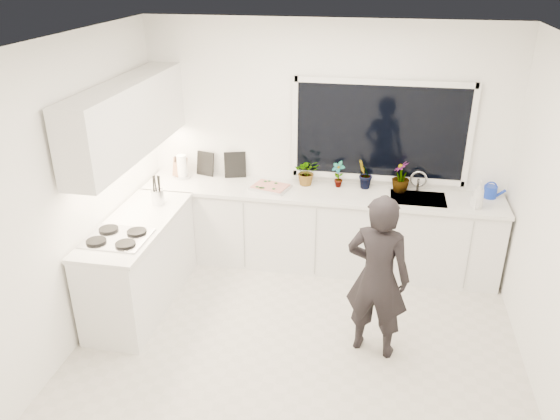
# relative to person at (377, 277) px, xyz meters

# --- Properties ---
(floor) EXTENTS (4.00, 3.50, 0.02)m
(floor) POSITION_rel_person_xyz_m (-0.67, -0.03, -0.77)
(floor) COLOR beige
(floor) RESTS_ON ground
(wall_back) EXTENTS (4.00, 0.02, 2.70)m
(wall_back) POSITION_rel_person_xyz_m (-0.67, 1.73, 0.59)
(wall_back) COLOR white
(wall_back) RESTS_ON ground
(wall_left) EXTENTS (0.02, 3.50, 2.70)m
(wall_left) POSITION_rel_person_xyz_m (-2.68, -0.03, 0.59)
(wall_left) COLOR white
(wall_left) RESTS_ON ground
(wall_right) EXTENTS (0.02, 3.50, 2.70)m
(wall_right) POSITION_rel_person_xyz_m (1.34, -0.03, 0.59)
(wall_right) COLOR white
(wall_right) RESTS_ON ground
(ceiling) EXTENTS (4.00, 3.50, 0.02)m
(ceiling) POSITION_rel_person_xyz_m (-0.67, -0.03, 1.95)
(ceiling) COLOR white
(ceiling) RESTS_ON wall_back
(window) EXTENTS (1.80, 0.02, 1.00)m
(window) POSITION_rel_person_xyz_m (-0.07, 1.70, 0.79)
(window) COLOR black
(window) RESTS_ON wall_back
(base_cabinets_back) EXTENTS (3.92, 0.58, 0.88)m
(base_cabinets_back) POSITION_rel_person_xyz_m (-0.67, 1.42, -0.32)
(base_cabinets_back) COLOR white
(base_cabinets_back) RESTS_ON floor
(base_cabinets_left) EXTENTS (0.58, 1.60, 0.88)m
(base_cabinets_left) POSITION_rel_person_xyz_m (-2.34, 0.32, -0.32)
(base_cabinets_left) COLOR white
(base_cabinets_left) RESTS_ON floor
(countertop_back) EXTENTS (3.94, 0.62, 0.04)m
(countertop_back) POSITION_rel_person_xyz_m (-0.67, 1.41, 0.14)
(countertop_back) COLOR silver
(countertop_back) RESTS_ON base_cabinets_back
(countertop_left) EXTENTS (0.62, 1.60, 0.04)m
(countertop_left) POSITION_rel_person_xyz_m (-2.34, 0.32, 0.14)
(countertop_left) COLOR silver
(countertop_left) RESTS_ON base_cabinets_left
(upper_cabinets) EXTENTS (0.34, 2.10, 0.70)m
(upper_cabinets) POSITION_rel_person_xyz_m (-2.46, 0.67, 1.09)
(upper_cabinets) COLOR white
(upper_cabinets) RESTS_ON wall_left
(sink) EXTENTS (0.58, 0.42, 0.14)m
(sink) POSITION_rel_person_xyz_m (0.38, 1.42, 0.11)
(sink) COLOR silver
(sink) RESTS_ON countertop_back
(faucet) EXTENTS (0.03, 0.03, 0.22)m
(faucet) POSITION_rel_person_xyz_m (0.38, 1.62, 0.27)
(faucet) COLOR silver
(faucet) RESTS_ON countertop_back
(stovetop) EXTENTS (0.56, 0.48, 0.03)m
(stovetop) POSITION_rel_person_xyz_m (-2.36, -0.03, 0.17)
(stovetop) COLOR black
(stovetop) RESTS_ON countertop_left
(person) EXTENTS (0.63, 0.48, 1.53)m
(person) POSITION_rel_person_xyz_m (0.00, 0.00, 0.00)
(person) COLOR black
(person) RESTS_ON floor
(pizza_tray) EXTENTS (0.47, 0.40, 0.03)m
(pizza_tray) POSITION_rel_person_xyz_m (-1.22, 1.39, 0.17)
(pizza_tray) COLOR silver
(pizza_tray) RESTS_ON countertop_back
(pizza) EXTENTS (0.43, 0.35, 0.01)m
(pizza) POSITION_rel_person_xyz_m (-1.22, 1.39, 0.19)
(pizza) COLOR #B22717
(pizza) RESTS_ON pizza_tray
(watering_can) EXTENTS (0.18, 0.18, 0.13)m
(watering_can) POSITION_rel_person_xyz_m (1.13, 1.58, 0.22)
(watering_can) COLOR #122FAC
(watering_can) RESTS_ON countertop_back
(paper_towel_roll) EXTENTS (0.12, 0.12, 0.26)m
(paper_towel_roll) POSITION_rel_person_xyz_m (-2.29, 1.52, 0.29)
(paper_towel_roll) COLOR white
(paper_towel_roll) RESTS_ON countertop_back
(knife_block) EXTENTS (0.14, 0.12, 0.22)m
(knife_block) POSITION_rel_person_xyz_m (-2.33, 1.56, 0.27)
(knife_block) COLOR brown
(knife_block) RESTS_ON countertop_back
(utensil_crock) EXTENTS (0.15, 0.15, 0.16)m
(utensil_crock) POSITION_rel_person_xyz_m (-2.28, 0.77, 0.24)
(utensil_crock) COLOR silver
(utensil_crock) RESTS_ON countertop_left
(picture_frame_large) EXTENTS (0.22, 0.08, 0.28)m
(picture_frame_large) POSITION_rel_person_xyz_m (-2.05, 1.66, 0.30)
(picture_frame_large) COLOR black
(picture_frame_large) RESTS_ON countertop_back
(picture_frame_small) EXTENTS (0.25, 0.09, 0.30)m
(picture_frame_small) POSITION_rel_person_xyz_m (-1.69, 1.66, 0.31)
(picture_frame_small) COLOR black
(picture_frame_small) RESTS_ON countertop_back
(herb_plants) EXTENTS (1.29, 0.28, 0.34)m
(herb_plants) POSITION_rel_person_xyz_m (-0.40, 1.58, 0.32)
(herb_plants) COLOR #26662D
(herb_plants) RESTS_ON countertop_back
(soap_bottles) EXTENTS (0.14, 0.14, 0.29)m
(soap_bottles) POSITION_rel_person_xyz_m (0.96, 1.27, 0.29)
(soap_bottles) COLOR #D8BF66
(soap_bottles) RESTS_ON countertop_back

